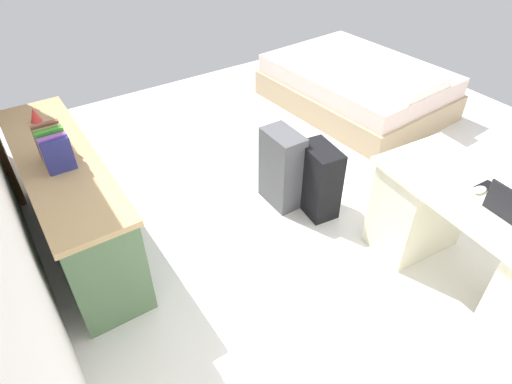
# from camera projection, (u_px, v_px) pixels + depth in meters

# --- Properties ---
(ground_plane) EXTENTS (5.63, 5.63, 0.00)m
(ground_plane) POSITION_uv_depth(u_px,v_px,m) (328.00, 194.00, 3.83)
(ground_plane) COLOR silver
(desk) EXTENTS (1.49, 0.77, 0.75)m
(desk) POSITION_uv_depth(u_px,v_px,m) (476.00, 245.00, 2.80)
(desk) COLOR beige
(desk) RESTS_ON ground_plane
(credenza) EXTENTS (1.80, 0.48, 0.78)m
(credenza) POSITION_uv_depth(u_px,v_px,m) (72.00, 202.00, 3.14)
(credenza) COLOR #4C6B47
(credenza) RESTS_ON ground_plane
(bed) EXTENTS (1.99, 1.53, 0.58)m
(bed) POSITION_uv_depth(u_px,v_px,m) (357.00, 87.00, 4.94)
(bed) COLOR tan
(bed) RESTS_ON ground_plane
(suitcase_black) EXTENTS (0.38, 0.26, 0.60)m
(suitcase_black) POSITION_uv_depth(u_px,v_px,m) (318.00, 180.00, 3.49)
(suitcase_black) COLOR black
(suitcase_black) RESTS_ON ground_plane
(suitcase_spare_grey) EXTENTS (0.36, 0.22, 0.66)m
(suitcase_spare_grey) POSITION_uv_depth(u_px,v_px,m) (282.00, 169.00, 3.56)
(suitcase_spare_grey) COLOR #4C4C51
(suitcase_spare_grey) RESTS_ON ground_plane
(computer_mouse) EXTENTS (0.07, 0.10, 0.03)m
(computer_mouse) POSITION_uv_depth(u_px,v_px,m) (480.00, 190.00, 2.65)
(computer_mouse) COLOR white
(computer_mouse) RESTS_ON desk
(cell_phone_by_mouse) EXTENTS (0.07, 0.14, 0.01)m
(cell_phone_by_mouse) POSITION_uv_depth(u_px,v_px,m) (485.00, 186.00, 2.69)
(cell_phone_by_mouse) COLOR black
(cell_phone_by_mouse) RESTS_ON desk
(book_row) EXTENTS (0.28, 0.17, 0.24)m
(book_row) POSITION_uv_depth(u_px,v_px,m) (54.00, 148.00, 2.78)
(book_row) COLOR navy
(book_row) RESTS_ON credenza
(figurine_small) EXTENTS (0.08, 0.08, 0.11)m
(figurine_small) POSITION_uv_depth(u_px,v_px,m) (34.00, 115.00, 3.23)
(figurine_small) COLOR red
(figurine_small) RESTS_ON credenza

